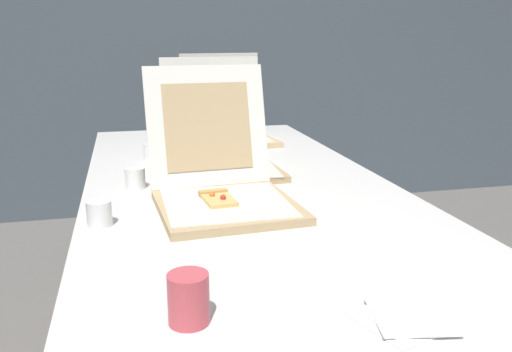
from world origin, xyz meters
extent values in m
cube|color=#4C5660|center=(0.00, 2.57, 1.30)|extent=(10.00, 0.10, 2.60)
cube|color=silver|center=(0.00, 0.58, 0.71)|extent=(0.95, 2.09, 0.03)
cylinder|color=gray|center=(-0.40, 1.55, 0.35)|extent=(0.04, 0.04, 0.69)
cylinder|color=gray|center=(0.40, 1.55, 0.35)|extent=(0.04, 0.04, 0.69)
cube|color=tan|center=(-0.09, 0.30, 0.73)|extent=(0.38, 0.38, 0.02)
cube|color=silver|center=(-0.09, 0.30, 0.74)|extent=(0.33, 0.33, 0.00)
cube|color=white|center=(-0.10, 0.53, 0.92)|extent=(0.36, 0.12, 0.35)
cube|color=tan|center=(-0.10, 0.52, 0.91)|extent=(0.26, 0.09, 0.25)
cube|color=#E0B266|center=(-0.11, 0.31, 0.75)|extent=(0.09, 0.13, 0.01)
cube|color=tan|center=(-0.11, 0.37, 0.75)|extent=(0.08, 0.03, 0.02)
sphere|color=orange|center=(-0.12, 0.34, 0.76)|extent=(0.02, 0.02, 0.02)
sphere|color=red|center=(-0.10, 0.30, 0.76)|extent=(0.02, 0.02, 0.02)
cube|color=tan|center=(-0.03, 0.70, 0.73)|extent=(0.37, 0.37, 0.02)
cube|color=silver|center=(-0.02, 0.69, 0.74)|extent=(0.35, 0.35, 0.00)
cube|color=white|center=(-0.03, 0.89, 0.92)|extent=(0.36, 0.05, 0.36)
cube|color=tan|center=(-0.03, 0.89, 0.92)|extent=(0.26, 0.03, 0.26)
cube|color=tan|center=(0.09, 1.22, 0.73)|extent=(0.40, 0.40, 0.02)
cube|color=silver|center=(0.10, 1.22, 0.74)|extent=(0.32, 0.32, 0.00)
cube|color=white|center=(0.07, 1.37, 0.92)|extent=(0.36, 0.11, 0.36)
cube|color=tan|center=(0.07, 1.36, 0.92)|extent=(0.26, 0.07, 0.26)
cylinder|color=white|center=(0.08, 1.21, 0.77)|extent=(0.03, 0.03, 0.00)
cylinder|color=white|center=(0.09, 1.21, 0.76)|extent=(0.01, 0.00, 0.03)
cylinder|color=white|center=(0.07, 1.22, 0.76)|extent=(0.01, 0.00, 0.03)
cylinder|color=white|center=(0.07, 1.20, 0.76)|extent=(0.01, 0.00, 0.03)
cylinder|color=white|center=(-0.32, 0.58, 0.75)|extent=(0.06, 0.06, 0.06)
cylinder|color=white|center=(-0.41, 0.26, 0.75)|extent=(0.06, 0.06, 0.06)
cylinder|color=white|center=(-0.25, 0.95, 0.75)|extent=(0.06, 0.06, 0.06)
cylinder|color=#D14C56|center=(-0.25, -0.25, 0.76)|extent=(0.07, 0.07, 0.09)
cube|color=white|center=(0.09, -0.33, 0.72)|extent=(0.17, 0.17, 0.00)
cube|color=white|center=(0.09, -0.32, 0.72)|extent=(0.13, 0.13, 0.00)
cube|color=white|center=(0.10, -0.33, 0.73)|extent=(0.15, 0.15, 0.00)
camera|label=1|loc=(-0.33, -1.04, 1.18)|focal=37.74mm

